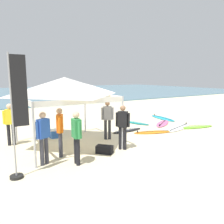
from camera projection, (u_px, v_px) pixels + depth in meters
The scene contains 19 objects.
ground_plane at pixel (119, 140), 9.85m from camera, with size 80.00×80.00×0.00m, color beige.
sea at pixel (10, 94), 35.11m from camera, with size 80.00×36.00×0.10m, color #568499.
canopy_tent at pixel (65, 86), 8.72m from camera, with size 3.37×3.37×2.75m.
surfboard_cyan at pixel (162, 118), 14.81m from camera, with size 1.00×2.42×0.19m.
surfboard_black at pixel (127, 130), 11.43m from camera, with size 1.83×0.62×0.19m.
surfboard_orange at pixel (153, 132), 11.10m from camera, with size 2.02×1.19×0.19m.
surfboard_pink at pixel (163, 123), 13.13m from camera, with size 2.08×1.66×0.19m.
surfboard_teal at pixel (135, 123), 13.35m from camera, with size 1.03×1.94×0.19m.
surfboard_lime at pixel (195, 127), 12.25m from camera, with size 2.36×1.19×0.19m.
surfboard_white at pixel (179, 127), 12.10m from camera, with size 2.55×1.37×0.19m.
person_black at pixel (123, 124), 8.46m from camera, with size 0.40×0.43×1.71m.
person_blue at pixel (43, 134), 6.99m from camera, with size 0.51×0.35×1.71m.
person_green at pixel (77, 134), 7.01m from camera, with size 0.24×0.55×1.71m.
person_grey at pixel (107, 117), 9.85m from camera, with size 0.50×0.35×1.71m.
person_yellow at pixel (10, 121), 8.97m from camera, with size 0.53×0.32×1.71m.
person_orange at pixel (60, 129), 7.72m from camera, with size 0.34×0.52×1.71m.
banner_flag at pixel (17, 122), 6.00m from camera, with size 0.60×0.36×3.40m.
gear_bag_near_tent at pixel (104, 149), 8.17m from camera, with size 0.60×0.32×0.28m, color black.
cooler_box at pixel (55, 133), 10.22m from camera, with size 0.50×0.36×0.39m.
Camera 1 is at (-5.39, -7.86, 2.80)m, focal length 35.86 mm.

